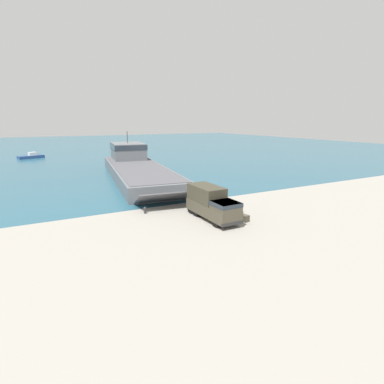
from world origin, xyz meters
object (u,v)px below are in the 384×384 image
at_px(military_truck, 212,203).
at_px(mooring_bollard, 145,210).
at_px(cargo_crate, 245,218).
at_px(moored_boat_a, 31,156).
at_px(soldier_on_ramp, 228,204).
at_px(landing_craft, 135,165).

bearing_deg(military_truck, mooring_bollard, -132.32).
height_order(military_truck, cargo_crate, military_truck).
distance_m(military_truck, cargo_crate, 3.72).
xyz_separation_m(moored_boat_a, cargo_crate, (19.55, -69.21, -0.20)).
bearing_deg(mooring_bollard, moored_boat_a, 100.39).
bearing_deg(mooring_bollard, cargo_crate, -41.79).
relative_size(military_truck, moored_boat_a, 1.07).
relative_size(soldier_on_ramp, cargo_crate, 2.02).
bearing_deg(moored_boat_a, military_truck, 175.13).
height_order(soldier_on_ramp, moored_boat_a, soldier_on_ramp).
height_order(landing_craft, soldier_on_ramp, landing_craft).
bearing_deg(soldier_on_ramp, mooring_bollard, 54.83).
height_order(landing_craft, mooring_bollard, landing_craft).
xyz_separation_m(soldier_on_ramp, moored_boat_a, (-19.79, 65.73, -0.40)).
xyz_separation_m(mooring_bollard, cargo_crate, (8.20, -7.33, -0.07)).
distance_m(mooring_bollard, cargo_crate, 11.00).
bearing_deg(moored_boat_a, soldier_on_ramp, 177.60).
xyz_separation_m(landing_craft, soldier_on_ramp, (2.27, -27.32, -0.97)).
distance_m(landing_craft, moored_boat_a, 42.23).
height_order(military_truck, mooring_bollard, military_truck).
bearing_deg(military_truck, moored_boat_a, -167.01).
height_order(landing_craft, moored_boat_a, landing_craft).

